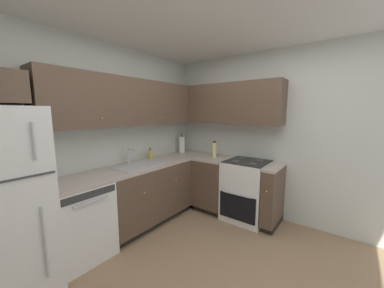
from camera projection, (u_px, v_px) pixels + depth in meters
wall_back at (104, 140)px, 2.91m from camera, size 3.55×0.05×2.54m
wall_right at (279, 137)px, 3.21m from camera, size 0.05×3.68×2.54m
dishwasher at (79, 221)px, 2.40m from camera, size 0.60×0.63×0.86m
lower_cabinets_back at (147, 194)px, 3.19m from camera, size 1.37×0.62×0.86m
countertop_back at (146, 165)px, 3.12m from camera, size 2.58×0.60×0.03m
lower_cabinets_right at (227, 187)px, 3.49m from camera, size 0.62×1.33×0.86m
countertop_right at (227, 160)px, 3.42m from camera, size 0.60×1.33×0.03m
oven_range at (247, 190)px, 3.30m from camera, size 0.68×0.62×1.05m
upper_cabinets_back at (128, 102)px, 2.94m from camera, size 2.26×0.34×0.64m
upper_cabinets_right at (224, 104)px, 3.49m from camera, size 0.32×1.88×0.64m
sink at (139, 169)px, 2.99m from camera, size 0.64×0.40×0.10m
faucet at (130, 155)px, 3.09m from camera, size 0.07×0.16×0.22m
soap_bottle at (150, 154)px, 3.41m from camera, size 0.05×0.05×0.18m
paper_towel_roll at (182, 144)px, 3.99m from camera, size 0.11×0.11×0.35m
oil_bottle at (214, 150)px, 3.54m from camera, size 0.08×0.08×0.27m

